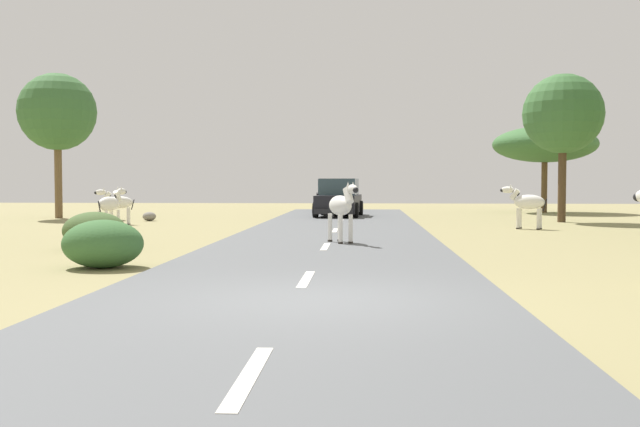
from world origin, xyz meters
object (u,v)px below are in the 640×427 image
at_px(car_1, 333,196).
at_px(rock_1, 149,216).
at_px(bush_1, 103,244).
at_px(zebra_3, 110,204).
at_px(bush_0, 95,231).
at_px(zebra_4, 117,203).
at_px(tree_0, 57,112).
at_px(zebra_0, 342,206).
at_px(tree_2, 545,145).
at_px(car_0, 339,199).
at_px(zebra_2, 527,203).
at_px(tree_3, 563,114).

relative_size(car_1, rock_1, 7.98).
height_order(car_1, bush_1, car_1).
distance_m(zebra_3, bush_0, 6.89).
bearing_deg(zebra_4, tree_0, 32.04).
bearing_deg(zebra_0, zebra_4, -67.70).
bearing_deg(rock_1, car_1, 51.39).
bearing_deg(tree_2, car_0, -152.85).
distance_m(zebra_2, car_0, 10.53).
relative_size(zebra_2, car_0, 0.35).
height_order(zebra_0, tree_0, tree_0).
xyz_separation_m(zebra_3, tree_2, (18.03, 15.24, 2.71)).
bearing_deg(bush_1, tree_0, 115.43).
height_order(car_0, bush_1, car_0).
bearing_deg(rock_1, zebra_2, -16.61).
distance_m(zebra_3, rock_1, 6.17).
height_order(zebra_2, bush_0, zebra_2).
height_order(zebra_0, rock_1, zebra_0).
height_order(car_1, tree_0, tree_0).
bearing_deg(bush_1, tree_3, 51.70).
relative_size(tree_0, tree_2, 1.20).
bearing_deg(tree_2, rock_1, -153.79).
bearing_deg(tree_0, zebra_0, -44.67).
relative_size(tree_2, rock_1, 9.75).
bearing_deg(zebra_2, car_1, 56.17).
bearing_deg(tree_2, bush_0, -126.39).
bearing_deg(zebra_4, car_1, -42.82).
bearing_deg(bush_1, rock_1, 103.71).
xyz_separation_m(zebra_4, rock_1, (0.39, 2.81, -0.66)).
height_order(tree_0, tree_3, tree_0).
xyz_separation_m(zebra_4, tree_3, (17.46, 2.93, 3.53)).
relative_size(zebra_3, tree_0, 0.24).
xyz_separation_m(zebra_0, tree_0, (-13.21, 13.06, 3.75)).
relative_size(zebra_0, bush_0, 1.04).
bearing_deg(car_0, zebra_3, 57.06).
bearing_deg(bush_1, tree_2, 60.36).
height_order(car_1, tree_3, tree_3).
xyz_separation_m(zebra_3, bush_1, (3.50, -10.31, -0.43)).
bearing_deg(tree_2, zebra_4, -147.77).
relative_size(zebra_2, car_1, 0.35).
xyz_separation_m(zebra_4, bush_0, (2.84, -9.90, -0.38)).
xyz_separation_m(tree_0, bush_0, (7.22, -14.76, -4.30)).
distance_m(car_0, rock_1, 8.68).
relative_size(zebra_2, rock_1, 2.79).
height_order(tree_2, bush_1, tree_2).
bearing_deg(zebra_0, bush_0, -8.93).
xyz_separation_m(car_1, tree_2, (11.19, -0.07, 2.76)).
relative_size(car_1, bush_1, 2.87).
bearing_deg(zebra_3, rock_1, 110.27).
height_order(car_0, tree_2, tree_2).
xyz_separation_m(zebra_0, car_1, (-1.09, 20.21, -0.16)).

